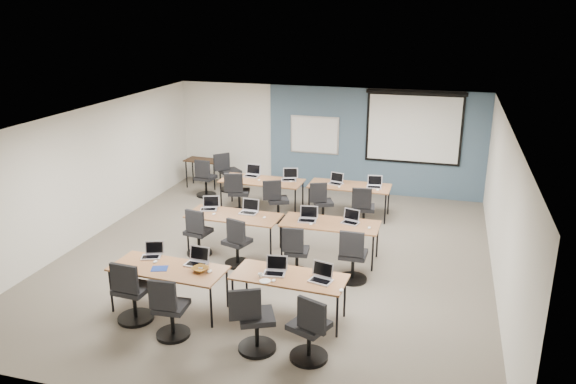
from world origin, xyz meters
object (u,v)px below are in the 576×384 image
(training_table_mid_right, at_px, (330,225))
(task_chair_1, at_px, (170,313))
(utility_table, at_px, (203,163))
(laptop_4, at_px, (210,206))
(laptop_7, at_px, (351,219))
(training_table_mid_left, at_px, (234,217))
(laptop_1, at_px, (197,260))
(laptop_6, at_px, (308,217))
(training_table_front_left, at_px, (168,270))
(task_chair_2, at_px, (254,324))
(task_chair_8, at_px, (238,196))
(training_table_back_left, at_px, (262,182))
(laptop_3, at_px, (321,276))
(task_chair_0, at_px, (132,296))
(laptop_11, at_px, (374,184))
(spare_chair_a, at_px, (228,175))
(projector_screen, at_px, (414,124))
(laptop_2, at_px, (275,269))
(task_chair_5, at_px, (237,246))
(task_chair_3, at_px, (310,334))
(laptop_10, at_px, (336,181))
(whiteboard, at_px, (315,135))
(task_chair_10, at_px, (322,206))
(laptop_5, at_px, (249,209))
(task_chair_6, at_px, (296,255))
(training_table_back_right, at_px, (349,187))
(training_table_front_right, at_px, (289,279))
(task_chair_7, at_px, (352,260))
(task_chair_4, at_px, (198,236))
(task_chair_9, at_px, (277,204))
(laptop_0, at_px, (152,253))
(laptop_9, at_px, (289,177))
(task_chair_11, at_px, (363,212))
(laptop_8, at_px, (252,173))
(spare_chair_b, at_px, (205,181))

(training_table_mid_right, distance_m, task_chair_1, 3.71)
(utility_table, bearing_deg, laptop_4, -59.93)
(laptop_7, bearing_deg, training_table_mid_left, -158.74)
(laptop_1, distance_m, laptop_6, 2.63)
(training_table_front_left, xyz_separation_m, task_chair_1, (0.39, -0.73, -0.28))
(task_chair_2, height_order, task_chair_8, task_chair_2)
(training_table_front_left, bearing_deg, training_table_back_left, 94.00)
(training_table_mid_left, relative_size, laptop_3, 5.53)
(task_chair_0, height_order, laptop_11, task_chair_0)
(training_table_front_left, bearing_deg, spare_chair_a, 106.22)
(projector_screen, bearing_deg, laptop_6, -111.24)
(training_table_front_left, distance_m, task_chair_0, 0.66)
(laptop_2, relative_size, task_chair_5, 0.34)
(laptop_1, bearing_deg, laptop_6, 66.40)
(projector_screen, distance_m, laptop_2, 6.75)
(training_table_front_left, xyz_separation_m, training_table_mid_left, (0.13, 2.47, 0.00))
(task_chair_3, height_order, task_chair_8, task_chair_3)
(laptop_10, bearing_deg, laptop_7, -57.92)
(whiteboard, xyz_separation_m, training_table_back_left, (-0.80, -1.94, -0.76))
(task_chair_8, distance_m, spare_chair_a, 1.77)
(training_table_front_left, relative_size, training_table_mid_left, 0.99)
(task_chair_8, bearing_deg, projector_screen, 17.55)
(task_chair_1, relative_size, task_chair_10, 1.03)
(laptop_2, xyz_separation_m, laptop_4, (-2.12, 2.37, 0.00))
(training_table_front_left, bearing_deg, training_table_mid_right, 54.73)
(projector_screen, xyz_separation_m, task_chair_5, (-2.76, -4.98, -1.49))
(training_table_mid_left, height_order, task_chair_0, task_chair_0)
(laptop_5, distance_m, task_chair_6, 1.61)
(training_table_back_right, distance_m, laptop_2, 4.73)
(training_table_front_right, distance_m, task_chair_7, 1.68)
(training_table_back_left, xyz_separation_m, task_chair_4, (-0.36, -2.82, -0.29))
(task_chair_8, relative_size, task_chair_9, 1.02)
(projector_screen, distance_m, training_table_mid_left, 5.42)
(task_chair_7, bearing_deg, laptop_0, -154.85)
(training_table_back_right, height_order, laptop_9, laptop_9)
(laptop_10, relative_size, task_chair_11, 0.32)
(task_chair_0, xyz_separation_m, task_chair_9, (0.84, 4.69, -0.02))
(task_chair_8, bearing_deg, laptop_3, -69.24)
(laptop_0, height_order, task_chair_9, task_chair_9)
(utility_table, bearing_deg, laptop_9, -17.81)
(task_chair_1, xyz_separation_m, task_chair_10, (1.08, 5.14, -0.01))
(laptop_0, distance_m, laptop_8, 4.80)
(task_chair_9, bearing_deg, utility_table, 119.62)
(laptop_8, bearing_deg, task_chair_2, -67.88)
(laptop_0, xyz_separation_m, utility_table, (-1.73, 5.81, -0.13))
(training_table_back_right, height_order, task_chair_2, task_chair_2)
(spare_chair_b, bearing_deg, training_table_back_left, -11.98)
(utility_table, bearing_deg, task_chair_8, -42.15)
(laptop_5, height_order, task_chair_10, laptop_5)
(task_chair_1, height_order, task_chair_11, task_chair_11)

